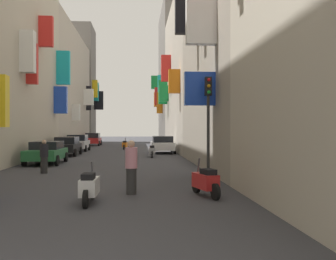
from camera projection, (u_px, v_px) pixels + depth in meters
name	position (u px, v px, depth m)	size (l,w,h in m)	color
ground_plane	(117.00, 153.00, 32.44)	(140.00, 140.00, 0.00)	#38383D
building_left_mid_b	(50.00, 89.00, 43.10)	(7.18, 20.77, 12.86)	#B2A899
building_left_far	(74.00, 85.00, 58.39)	(7.38, 6.68, 17.34)	slate
building_right_mid_b	(241.00, 13.00, 23.60)	(7.23, 10.22, 18.22)	#9E9384
building_right_mid_c	(202.00, 77.00, 38.07)	(7.04, 18.77, 14.27)	#B2A899
building_right_far	(182.00, 77.00, 55.17)	(7.38, 15.57, 18.96)	slate
parked_car_green	(47.00, 152.00, 22.70)	(1.93, 4.05, 1.31)	#236638
parked_car_white	(162.00, 144.00, 32.61)	(2.02, 4.18, 1.44)	white
parked_car_red	(93.00, 139.00, 47.44)	(1.95, 4.00, 1.53)	#B21E1E
parked_car_black	(67.00, 146.00, 29.87)	(1.88, 4.25, 1.42)	black
parked_car_silver	(78.00, 142.00, 35.77)	(1.99, 4.00, 1.50)	#B7B7BC
scooter_red	(206.00, 181.00, 11.75)	(0.71, 1.79, 1.13)	red
scooter_silver	(152.00, 151.00, 27.94)	(0.48, 2.00, 1.13)	#ADADB2
scooter_white	(89.00, 187.00, 10.65)	(0.46, 1.86, 1.13)	silver
scooter_orange	(125.00, 145.00, 38.54)	(0.54, 1.95, 1.13)	orange
pedestrian_near_left	(131.00, 167.00, 12.13)	(0.43, 0.43, 1.69)	#2E2E2E
pedestrian_near_right	(44.00, 157.00, 17.86)	(0.40, 0.40, 1.54)	#262626
traffic_light_far_corner	(208.00, 109.00, 15.71)	(0.26, 0.34, 4.15)	#2D2D2D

